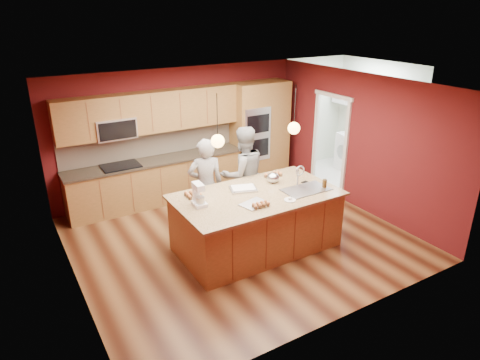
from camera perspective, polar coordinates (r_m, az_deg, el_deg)
floor at (r=7.69m, az=-0.08°, el=-7.75°), size 5.50×5.50×0.00m
ceiling at (r=6.76m, az=-0.09°, el=12.50°), size 5.50×5.50×0.00m
wall_back at (r=9.25m, az=-8.08°, el=6.34°), size 5.50×0.00×5.50m
wall_front at (r=5.31m, az=13.93°, el=-6.42°), size 5.50×0.00×5.50m
wall_left at (r=6.28m, az=-22.22°, el=-2.89°), size 0.00×5.00×5.00m
wall_right at (r=8.77m, az=15.60°, el=4.87°), size 0.00×5.00×5.00m
cabinet_run at (r=8.90m, az=-11.33°, el=3.03°), size 3.74×0.64×2.30m
oven_column at (r=9.88m, az=2.62°, el=6.36°), size 1.30×0.62×2.30m
doorway_trim at (r=9.39m, az=11.86°, el=4.41°), size 0.08×1.11×2.20m
laundry_room at (r=10.57m, az=17.43°, el=10.89°), size 2.60×2.70×2.70m
pendant_left at (r=6.30m, az=-2.99°, el=5.24°), size 0.20×0.20×0.80m
pendant_right at (r=7.04m, az=7.20°, el=6.91°), size 0.20×0.20×0.80m
island at (r=7.20m, az=2.31°, el=-5.40°), size 2.69×1.50×1.37m
person_left at (r=7.64m, az=-4.59°, el=-0.75°), size 0.72×0.57×1.74m
person_right at (r=7.96m, az=0.40°, el=0.71°), size 0.95×0.77×1.84m
stand_mixer at (r=6.57m, az=-5.53°, el=-2.13°), size 0.20×0.27×0.36m
sheet_cake at (r=7.14m, az=0.43°, el=-1.15°), size 0.52×0.44×0.05m
cooling_rack at (r=6.63m, az=1.92°, el=-3.19°), size 0.48×0.40×0.02m
mixing_bowl at (r=7.43m, az=4.43°, el=0.31°), size 0.22×0.22×0.19m
plate at (r=6.80m, az=6.67°, el=-2.66°), size 0.19×0.19×0.01m
tumbler at (r=7.34m, az=11.21°, el=-0.48°), size 0.08×0.08×0.15m
phone at (r=7.53m, az=8.60°, el=-0.26°), size 0.12×0.08×0.01m
cupcakes_left at (r=6.93m, az=-6.31°, el=-1.91°), size 0.25×0.25×0.07m
cupcakes_rack at (r=6.52m, az=2.79°, el=-3.26°), size 0.30×0.15×0.07m
cupcakes_right at (r=7.71m, az=4.47°, el=0.72°), size 0.35×0.17×0.08m
washer at (r=10.55m, az=17.73°, el=2.77°), size 0.76×0.78×1.05m
dryer at (r=11.05m, az=14.55°, el=3.65°), size 0.67×0.69×0.92m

